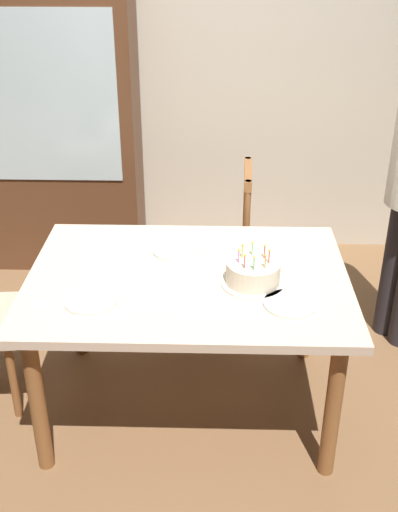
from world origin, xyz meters
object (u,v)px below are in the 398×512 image
plate_near_guest (290,304)px  chair_spindle_back (216,247)px  birthday_cake (253,274)px  plate_far_side (175,250)px  plate_near_celebrant (91,301)px  china_cabinet (54,128)px  dining_table (188,292)px

plate_near_guest → chair_spindle_back: size_ratio=0.23×
birthday_cake → chair_spindle_back: size_ratio=0.29×
plate_far_side → chair_spindle_back: bearing=71.6°
plate_near_celebrant → chair_spindle_back: bearing=63.9°
plate_near_guest → chair_spindle_back: bearing=105.8°
plate_near_celebrant → china_cabinet: china_cabinet is taller
plate_far_side → chair_spindle_back: chair_spindle_back is taller
china_cabinet → plate_near_celebrant: bearing=-73.0°
plate_far_side → chair_spindle_back: (0.20, 0.60, -0.29)m
plate_near_celebrant → plate_far_side: (0.32, 0.47, 0.00)m
dining_table → birthday_cake: birthday_cake is taller
plate_near_celebrant → china_cabinet: 1.88m
plate_near_celebrant → china_cabinet: bearing=107.0°
plate_near_guest → plate_near_celebrant: bearing=180.0°
dining_table → china_cabinet: 1.85m
china_cabinet → plate_near_guest: bearing=-52.4°
dining_table → plate_near_guest: size_ratio=6.56×
dining_table → plate_near_celebrant: 0.47m
birthday_cake → chair_spindle_back: 0.98m
dining_table → chair_spindle_back: chair_spindle_back is taller
plate_near_celebrant → plate_near_guest: size_ratio=1.00×
dining_table → plate_near_celebrant: size_ratio=6.56×
plate_far_side → plate_near_guest: (0.51, -0.47, 0.00)m
plate_far_side → chair_spindle_back: 0.70m
birthday_cake → chair_spindle_back: chair_spindle_back is taller
birthday_cake → plate_far_side: bearing=140.0°
birthday_cake → plate_near_celebrant: size_ratio=1.27×
birthday_cake → plate_far_side: 0.47m
dining_table → birthday_cake: 0.33m
birthday_cake → plate_near_guest: 0.23m
chair_spindle_back → plate_far_side: bearing=-108.4°
dining_table → plate_far_side: bearing=107.1°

